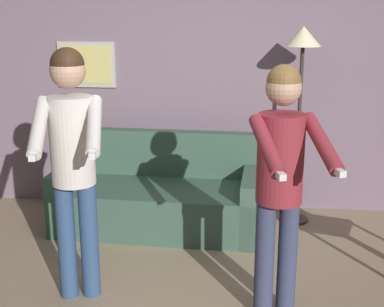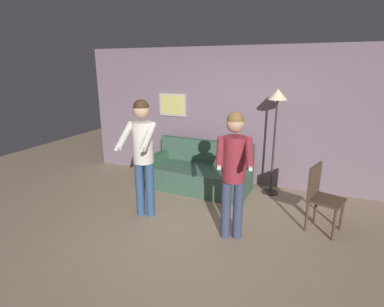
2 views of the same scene
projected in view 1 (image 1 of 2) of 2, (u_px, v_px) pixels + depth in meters
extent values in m
cube|color=slate|center=(217.00, 83.00, 5.39)|extent=(6.40, 0.06, 2.60)
cube|color=#B7B2A8|center=(87.00, 65.00, 5.42)|extent=(0.59, 0.02, 0.46)
cube|color=#CCC169|center=(86.00, 65.00, 5.41)|extent=(0.51, 0.01, 0.38)
cube|color=#3A5948|center=(158.00, 207.00, 5.06)|extent=(1.94, 0.95, 0.42)
cube|color=#3A5948|center=(165.00, 153.00, 5.28)|extent=(1.90, 0.24, 0.45)
cube|color=#335E43|center=(70.00, 194.00, 5.16)|extent=(0.20, 0.86, 0.58)
cube|color=#3F5C49|center=(251.00, 204.00, 4.91)|extent=(0.20, 0.86, 0.58)
cylinder|color=#332D28|center=(294.00, 219.00, 5.29)|extent=(0.28, 0.28, 0.02)
cylinder|color=#332D28|center=(298.00, 136.00, 5.07)|extent=(0.04, 0.04, 1.67)
cone|color=#F9EAB7|center=(303.00, 36.00, 4.82)|extent=(0.33, 0.33, 0.18)
cylinder|color=navy|center=(67.00, 241.00, 3.80)|extent=(0.13, 0.13, 0.86)
cylinder|color=navy|center=(89.00, 240.00, 3.82)|extent=(0.13, 0.13, 0.86)
cylinder|color=silver|center=(72.00, 141.00, 3.61)|extent=(0.30, 0.30, 0.61)
sphere|color=tan|center=(68.00, 71.00, 3.49)|extent=(0.24, 0.24, 0.24)
sphere|color=#382314|center=(67.00, 64.00, 3.48)|extent=(0.22, 0.22, 0.22)
cylinder|color=silver|center=(39.00, 127.00, 3.32)|extent=(0.20, 0.53, 0.32)
cube|color=white|center=(34.00, 155.00, 3.13)|extent=(0.07, 0.16, 0.04)
cylinder|color=silver|center=(94.00, 125.00, 3.36)|extent=(0.20, 0.53, 0.32)
cube|color=white|center=(93.00, 154.00, 3.16)|extent=(0.07, 0.16, 0.04)
cylinder|color=#373E5E|center=(264.00, 259.00, 3.57)|extent=(0.13, 0.13, 0.82)
cylinder|color=#373E5E|center=(287.00, 258.00, 3.59)|extent=(0.13, 0.13, 0.82)
cylinder|color=maroon|center=(280.00, 159.00, 3.40)|extent=(0.30, 0.30, 0.58)
sphere|color=tan|center=(284.00, 88.00, 3.28)|extent=(0.22, 0.22, 0.22)
sphere|color=brown|center=(284.00, 81.00, 3.27)|extent=(0.21, 0.21, 0.21)
cylinder|color=maroon|center=(267.00, 145.00, 3.11)|extent=(0.22, 0.51, 0.29)
cube|color=white|center=(279.00, 174.00, 2.91)|extent=(0.08, 0.16, 0.04)
cylinder|color=maroon|center=(322.00, 143.00, 3.16)|extent=(0.22, 0.51, 0.29)
cube|color=white|center=(337.00, 171.00, 2.97)|extent=(0.08, 0.16, 0.04)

